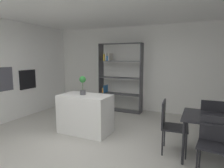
{
  "coord_description": "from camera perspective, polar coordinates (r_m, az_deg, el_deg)",
  "views": [
    {
      "loc": [
        1.87,
        -2.97,
        1.77
      ],
      "look_at": [
        0.02,
        0.99,
        1.15
      ],
      "focal_mm": 31.01,
      "sensor_mm": 36.0,
      "label": 1
    }
  ],
  "objects": [
    {
      "name": "built_in_oven",
      "position": [
        6.32,
        -23.6,
        1.27
      ],
      "size": [
        0.06,
        0.57,
        0.57
      ],
      "color": "black",
      "rests_on": "ground_plane"
    },
    {
      "name": "dining_table",
      "position": [
        3.74,
        27.57,
        -9.79
      ],
      "size": [
        0.97,
        0.86,
        0.77
      ],
      "color": "#232328",
      "rests_on": "ground_plane"
    },
    {
      "name": "kitchen_island",
      "position": [
        4.63,
        -7.84,
        -8.66
      ],
      "size": [
        1.19,
        0.67,
        0.9
      ],
      "primitive_type": "cube",
      "color": "white",
      "rests_on": "ground_plane"
    },
    {
      "name": "dining_chair_near",
      "position": [
        3.35,
        27.91,
        -14.43
      ],
      "size": [
        0.48,
        0.45,
        0.88
      ],
      "rotation": [
        0.0,
        0.0,
        -0.1
      ],
      "color": "#232328",
      "rests_on": "ground_plane"
    },
    {
      "name": "dining_chair_island_side",
      "position": [
        3.79,
        16.55,
        -10.68
      ],
      "size": [
        0.49,
        0.49,
        0.96
      ],
      "rotation": [
        0.0,
        0.0,
        1.65
      ],
      "color": "#232328",
      "rests_on": "ground_plane"
    },
    {
      "name": "back_partition",
      "position": [
        6.47,
        8.15,
        4.46
      ],
      "size": [
        7.17,
        0.06,
        2.76
      ],
      "primitive_type": "cube",
      "color": "white",
      "rests_on": "ground_plane"
    },
    {
      "name": "dining_chair_far",
      "position": [
        4.21,
        27.26,
        -9.44
      ],
      "size": [
        0.42,
        0.42,
        0.97
      ],
      "rotation": [
        0.0,
        0.0,
        3.18
      ],
      "color": "#232328",
      "rests_on": "ground_plane"
    },
    {
      "name": "potted_plant_on_island",
      "position": [
        4.51,
        -8.63,
        0.1
      ],
      "size": [
        0.15,
        0.15,
        0.43
      ],
      "color": "#4C4C51",
      "rests_on": "kitchen_island"
    },
    {
      "name": "ground_plane",
      "position": [
        3.93,
        -6.78,
        -18.79
      ],
      "size": [
        9.87,
        9.87,
        0.0
      ],
      "primitive_type": "plane",
      "color": "beige"
    },
    {
      "name": "open_bookshelf",
      "position": [
        6.34,
        1.67,
        1.77
      ],
      "size": [
        1.44,
        0.33,
        2.2
      ],
      "color": "#4C4C51",
      "rests_on": "ground_plane"
    }
  ]
}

